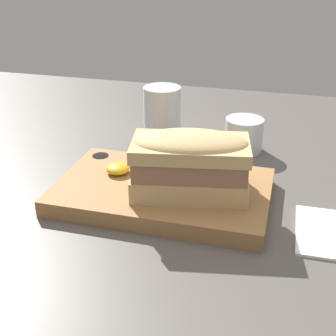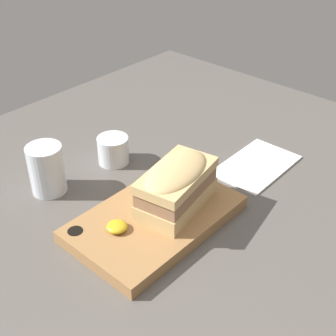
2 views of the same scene
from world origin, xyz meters
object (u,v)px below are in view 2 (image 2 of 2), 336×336
at_px(wine_glass, 113,151).
at_px(serving_board, 155,219).
at_px(napkin, 256,165).
at_px(sandwich, 176,184).
at_px(water_glass, 47,172).

bearing_deg(wine_glass, serving_board, -113.57).
bearing_deg(napkin, sandwich, 175.69).
relative_size(serving_board, napkin, 1.61).
bearing_deg(water_glass, serving_board, -73.97).
xyz_separation_m(serving_board, wine_glass, (0.09, 0.22, 0.02)).
bearing_deg(serving_board, napkin, -6.31).
distance_m(serving_board, wine_glass, 0.24).
height_order(serving_board, wine_glass, wine_glass).
xyz_separation_m(serving_board, napkin, (0.29, -0.03, -0.01)).
bearing_deg(sandwich, serving_board, 162.84).
distance_m(sandwich, wine_glass, 0.24).
height_order(sandwich, napkin, sandwich).
height_order(water_glass, wine_glass, water_glass).
bearing_deg(napkin, wine_glass, 128.81).
relative_size(sandwich, water_glass, 1.71).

